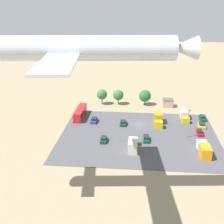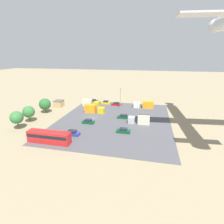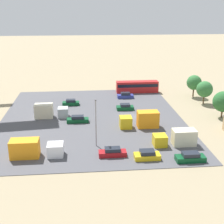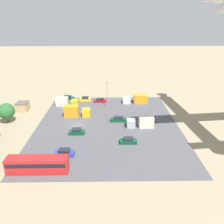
% 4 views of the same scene
% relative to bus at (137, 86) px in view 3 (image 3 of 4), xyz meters
% --- Properties ---
extents(ground_plane, '(400.00, 400.00, 0.00)m').
position_rel_bus_xyz_m(ground_plane, '(-20.46, 4.69, -1.80)').
color(ground_plane, gray).
extents(parking_lot_surface, '(47.00, 39.45, 0.08)m').
position_rel_bus_xyz_m(parking_lot_surface, '(-20.46, 13.58, -1.76)').
color(parking_lot_surface, '#4C4C51').
rests_on(parking_lot_surface, ground).
extents(bus, '(2.60, 11.88, 3.20)m').
position_rel_bus_xyz_m(bus, '(0.00, 0.00, 0.00)').
color(bus, red).
rests_on(bus, ground).
extents(parked_car_0, '(1.71, 4.57, 1.45)m').
position_rel_bus_xyz_m(parked_car_0, '(-39.01, 10.77, -1.12)').
color(parked_car_0, maroon).
rests_on(parked_car_0, ground).
extents(parked_car_1, '(1.97, 4.04, 1.44)m').
position_rel_bus_xyz_m(parked_car_1, '(-15.31, 5.51, -1.12)').
color(parked_car_1, '#0C4723').
rests_on(parked_car_1, ground).
extents(parked_car_2, '(1.74, 4.12, 1.44)m').
position_rel_bus_xyz_m(parked_car_2, '(-10.46, 18.52, -1.12)').
color(parked_car_2, '#0C4723').
rests_on(parked_car_2, ground).
extents(parked_car_3, '(1.90, 4.74, 1.48)m').
position_rel_bus_xyz_m(parked_car_3, '(-41.96, -1.48, -1.11)').
color(parked_car_3, '#0C4723').
rests_on(parked_car_3, ground).
extents(parked_car_4, '(1.99, 4.21, 1.48)m').
position_rel_bus_xyz_m(parked_car_4, '(-40.57, 5.27, -1.11)').
color(parked_car_4, gold).
rests_on(parked_car_4, ground).
extents(parked_car_5, '(1.89, 4.31, 1.53)m').
position_rel_bus_xyz_m(parked_car_5, '(-5.48, 4.12, -1.08)').
color(parked_car_5, navy).
rests_on(parked_car_5, ground).
extents(parked_car_6, '(1.73, 4.61, 1.46)m').
position_rel_bus_xyz_m(parked_car_6, '(-22.75, 16.68, -1.12)').
color(parked_car_6, '#0C4723').
rests_on(parked_car_6, ground).
extents(parked_truck_0, '(2.41, 7.55, 2.85)m').
position_rel_bus_xyz_m(parked_truck_0, '(-35.84, -1.08, -0.42)').
color(parked_truck_0, gold).
rests_on(parked_truck_0, ground).
extents(parked_truck_1, '(2.59, 8.59, 2.99)m').
position_rel_bus_xyz_m(parked_truck_1, '(-38.00, 23.72, -0.35)').
color(parked_truck_1, silver).
rests_on(parked_truck_1, ground).
extents(parked_truck_2, '(2.54, 7.90, 3.31)m').
position_rel_bus_xyz_m(parked_truck_2, '(-26.72, 3.66, -0.21)').
color(parked_truck_2, gold).
rests_on(parked_truck_2, ground).
extents(parked_truck_3, '(2.50, 7.29, 3.06)m').
position_rel_bus_xyz_m(parked_truck_3, '(-19.04, 22.97, -0.32)').
color(parked_truck_3, '#ADB2B7').
rests_on(parked_truck_3, ground).
extents(tree_near_shed, '(4.58, 4.58, 5.94)m').
position_rel_bus_xyz_m(tree_near_shed, '(-22.41, -15.28, 1.84)').
color(tree_near_shed, brown).
rests_on(tree_near_shed, ground).
extents(tree_apron_mid, '(4.00, 4.00, 6.00)m').
position_rel_bus_xyz_m(tree_apron_mid, '(-5.85, -14.49, 2.18)').
color(tree_apron_mid, brown).
rests_on(tree_apron_mid, ground).
extents(tree_apron_far, '(4.07, 4.07, 5.81)m').
position_rel_bus_xyz_m(tree_apron_far, '(-12.14, -15.00, 1.96)').
color(tree_apron_far, brown).
rests_on(tree_apron_far, ground).
extents(light_pole_lot_centre, '(0.90, 0.28, 8.65)m').
position_rel_bus_xyz_m(light_pole_lot_centre, '(-34.84, 13.28, 3.04)').
color(light_pole_lot_centre, gray).
rests_on(light_pole_lot_centre, ground).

